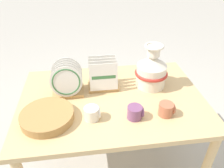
# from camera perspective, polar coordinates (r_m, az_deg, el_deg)

# --- Properties ---
(ground_plane) EXTENTS (14.00, 14.00, 0.00)m
(ground_plane) POSITION_cam_1_polar(r_m,az_deg,el_deg) (1.97, 0.00, -19.44)
(ground_plane) COLOR #B2ADA3
(display_table) EXTENTS (1.24, 0.86, 0.68)m
(display_table) POSITION_cam_1_polar(r_m,az_deg,el_deg) (1.54, 0.00, -5.84)
(display_table) COLOR tan
(display_table) RESTS_ON ground_plane
(ceramic_vase) EXTENTS (0.23, 0.23, 0.32)m
(ceramic_vase) POSITION_cam_1_polar(r_m,az_deg,el_deg) (1.57, 10.29, 3.68)
(ceramic_vase) COLOR silver
(ceramic_vase) RESTS_ON display_table
(dish_rack_round_plates) EXTENTS (0.21, 0.17, 0.24)m
(dish_rack_round_plates) POSITION_cam_1_polar(r_m,az_deg,el_deg) (1.50, -11.68, 0.63)
(dish_rack_round_plates) COLOR tan
(dish_rack_round_plates) RESTS_ON display_table
(dish_rack_square_plates) EXTENTS (0.21, 0.16, 0.22)m
(dish_rack_square_plates) POSITION_cam_1_polar(r_m,az_deg,el_deg) (1.55, -2.38, 1.62)
(dish_rack_square_plates) COLOR tan
(dish_rack_square_plates) RESTS_ON display_table
(wicker_charger_stack) EXTENTS (0.31, 0.31, 0.05)m
(wicker_charger_stack) POSITION_cam_1_polar(r_m,az_deg,el_deg) (1.36, -16.55, -8.10)
(wicker_charger_stack) COLOR #AD7F47
(wicker_charger_stack) RESTS_ON display_table
(mug_plum_glaze) EXTENTS (0.10, 0.09, 0.08)m
(mug_plum_glaze) POSITION_cam_1_polar(r_m,az_deg,el_deg) (1.32, 6.11, -7.35)
(mug_plum_glaze) COLOR #7A4770
(mug_plum_glaze) RESTS_ON display_table
(mug_terracotta_glaze) EXTENTS (0.10, 0.09, 0.08)m
(mug_terracotta_glaze) POSITION_cam_1_polar(r_m,az_deg,el_deg) (1.37, 14.06, -6.39)
(mug_terracotta_glaze) COLOR #B76647
(mug_terracotta_glaze) RESTS_ON display_table
(mug_cream_glaze) EXTENTS (0.10, 0.09, 0.08)m
(mug_cream_glaze) POSITION_cam_1_polar(r_m,az_deg,el_deg) (1.31, -5.17, -7.62)
(mug_cream_glaze) COLOR silver
(mug_cream_glaze) RESTS_ON display_table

